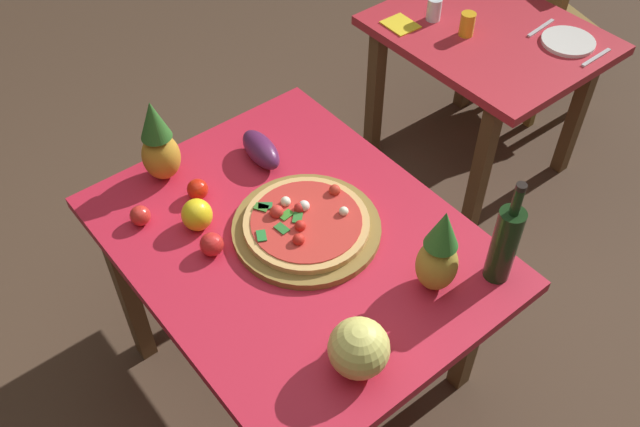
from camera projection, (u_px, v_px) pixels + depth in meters
name	position (u px, v px, depth m)	size (l,w,h in m)	color
ground_plane	(300.00, 365.00, 2.68)	(10.00, 10.00, 0.00)	#4C3828
display_table	(295.00, 256.00, 2.20)	(1.21, 0.95, 0.74)	brown
background_table	(485.00, 55.00, 3.02)	(0.91, 0.76, 0.74)	brown
dining_chair	(545.00, 24.00, 3.44)	(0.49, 0.49, 0.85)	olive
pizza_board	(307.00, 229.00, 2.14)	(0.46, 0.46, 0.03)	olive
pizza	(307.00, 223.00, 2.12)	(0.39, 0.39, 0.06)	#DEAC62
wine_bottle	(505.00, 243.00, 1.93)	(0.08, 0.08, 0.37)	black
pineapple_left	(159.00, 144.00, 2.23)	(0.13, 0.13, 0.30)	#C18B28
pineapple_right	(439.00, 254.00, 1.91)	(0.12, 0.12, 0.30)	#AF9535
melon	(359.00, 348.00, 1.77)	(0.16, 0.16, 0.16)	#D9D76A
bell_pepper	(197.00, 215.00, 2.13)	(0.10, 0.10, 0.11)	yellow
eggplant	(261.00, 150.00, 2.34)	(0.20, 0.09, 0.09)	#511E4A
tomato_beside_pepper	(198.00, 189.00, 2.23)	(0.07, 0.07, 0.07)	red
tomato_by_bottle	(212.00, 244.00, 2.07)	(0.07, 0.07, 0.07)	red
tomato_at_corner	(140.00, 216.00, 2.15)	(0.06, 0.06, 0.06)	red
drinking_glass_juice	(467.00, 24.00, 2.87)	(0.06, 0.06, 0.10)	gold
drinking_glass_water	(434.00, 9.00, 2.95)	(0.06, 0.06, 0.10)	silver
dinner_plate	(568.00, 42.00, 2.86)	(0.22, 0.22, 0.02)	white
fork_utensil	(541.00, 28.00, 2.93)	(0.02, 0.18, 0.01)	silver
knife_utensil	(596.00, 58.00, 2.79)	(0.02, 0.18, 0.01)	silver
napkin_folded	(400.00, 25.00, 2.95)	(0.14, 0.12, 0.01)	yellow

